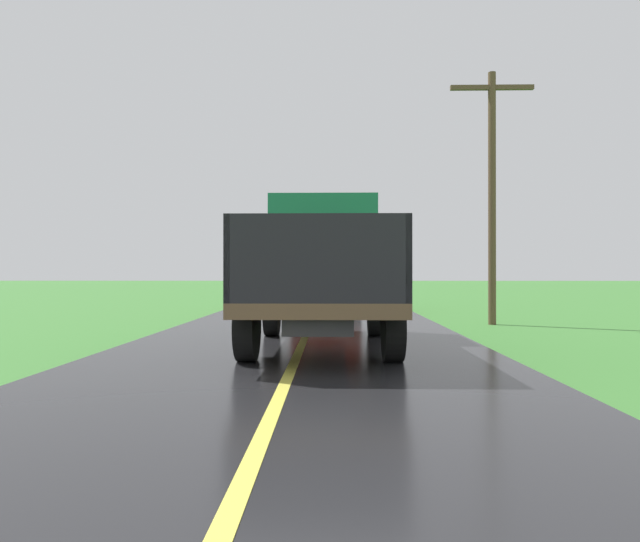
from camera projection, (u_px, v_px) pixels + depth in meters
banana_truck_near at (323, 267)px, 10.77m from camera, size 2.38×5.82×2.80m
banana_truck_far at (328, 270)px, 22.17m from camera, size 2.38×5.81×2.80m
utility_pole_roadside at (492, 187)px, 14.97m from camera, size 2.17×0.20×6.63m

